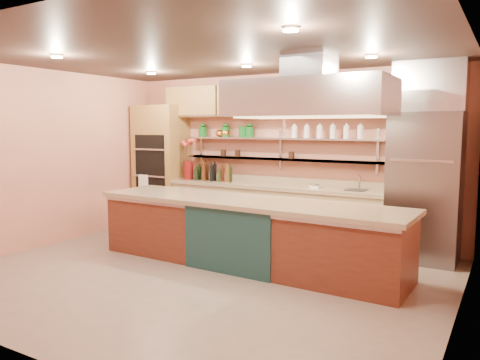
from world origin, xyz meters
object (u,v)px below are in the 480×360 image
Objects in this scene: flower_vase at (188,170)px; kitchen_scale at (315,185)px; island at (245,233)px; green_canister at (243,132)px; copper_kettle at (220,133)px; refrigerator at (425,187)px.

kitchen_scale is (2.49, 0.00, -0.13)m from flower_vase.
flower_vase reaches higher than kitchen_scale.
island is 23.05× the size of green_canister.
island is 26.12× the size of copper_kettle.
flower_vase is 1.28m from green_canister.
flower_vase is (-4.13, 0.01, 0.05)m from refrigerator.
copper_kettle reaches higher than island.
refrigerator is at bearing 4.10° from kitchen_scale.
green_canister reaches higher than flower_vase.
kitchen_scale reaches higher than island.
island is 2.41m from green_canister.
kitchen_scale is at bearing -8.63° from green_canister.
flower_vase is at bearing -168.08° from green_canister.
flower_vase is at bearing 179.86° from refrigerator.
kitchen_scale is 2.11m from copper_kettle.
island is 12.96× the size of flower_vase.
refrigerator is 3.65m from copper_kettle.
flower_vase is 2.02× the size of copper_kettle.
island is 1.63m from kitchen_scale.
refrigerator is 3.19m from green_canister.
green_canister is (-1.45, 0.22, 0.84)m from kitchen_scale.
island is at bearing -101.25° from kitchen_scale.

